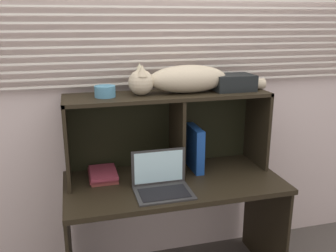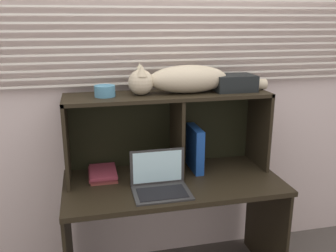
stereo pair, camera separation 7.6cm
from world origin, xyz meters
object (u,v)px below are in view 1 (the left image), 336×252
Objects in this scene: cat at (183,80)px; storage_box at (233,82)px; binder_upright at (195,148)px; book_stack at (103,174)px; laptop at (162,183)px; small_basket at (105,91)px.

storage_box is at bearing -0.00° from cat.
book_stack is at bearing 179.67° from binder_upright.
storage_box reaches higher than binder_upright.
cat is at bearing 180.00° from binder_upright.
laptop is 1.12× the size of binder_upright.
binder_upright is 0.60m from book_stack.
cat reaches higher than book_stack.
binder_upright is 1.14× the size of book_stack.
small_basket is at bearing -5.16° from book_stack.
book_stack is 2.06× the size of small_basket.
book_stack is at bearing 174.84° from small_basket.
book_stack is at bearing 139.53° from laptop.
storage_box is (0.25, 0.00, 0.42)m from binder_upright.
binder_upright reaches higher than book_stack.
laptop is at bearing -43.80° from small_basket.
cat is 0.33m from storage_box.
laptop is at bearing -40.47° from book_stack.
book_stack is 0.99m from storage_box.
binder_upright is 2.35× the size of small_basket.
laptop reaches higher than book_stack.
book_stack is (-0.31, 0.26, -0.02)m from laptop.
cat is 0.63m from laptop.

